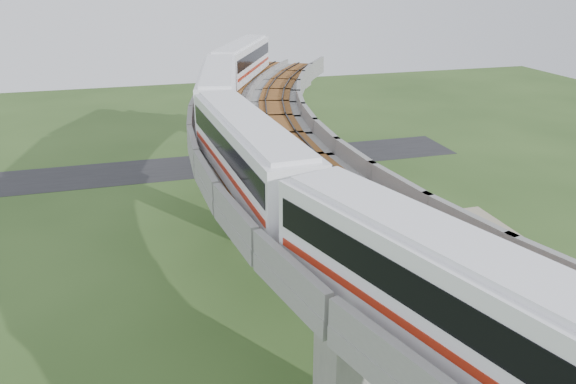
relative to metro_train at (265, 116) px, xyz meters
name	(u,v)px	position (x,y,z in m)	size (l,w,h in m)	color
ground	(272,307)	(-0.42, -2.96, -12.31)	(160.00, 160.00, 0.00)	#2E491D
dirt_lot	(472,291)	(13.58, -4.96, -12.29)	(18.00, 26.00, 0.04)	gray
asphalt_road	(207,165)	(-0.42, 27.04, -12.29)	(60.00, 8.00, 0.03)	#232326
viaduct	(330,174)	(3.42, -2.96, -3.26)	(19.58, 73.98, 11.40)	#99968E
metro_train	(265,116)	(0.00, 0.00, 0.00)	(12.01, 61.26, 3.64)	white
fence	(405,277)	(9.33, -2.96, -11.56)	(3.87, 38.73, 1.50)	#2D382D
tree_0	(324,162)	(10.83, 18.79, -10.29)	(2.91, 2.91, 3.26)	#382314
tree_1	(317,204)	(7.01, 9.59, -10.80)	(1.82, 1.82, 2.29)	#382314
tree_2	(334,240)	(5.49, 1.26, -10.19)	(1.94, 1.94, 2.95)	#382314
tree_3	(394,317)	(5.79, -8.44, -10.66)	(1.83, 1.83, 2.44)	#382314
car_red	(536,301)	(16.44, -7.90, -11.75)	(1.09, 3.12, 1.03)	#B72210
car_dark	(425,222)	(15.35, 5.09, -11.61)	(1.84, 4.52, 1.31)	black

